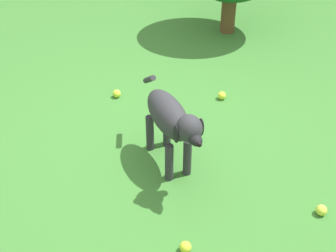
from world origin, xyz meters
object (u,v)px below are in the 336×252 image
object	(u,v)px
dog	(171,120)
tennis_ball_1	(185,247)
tennis_ball_3	(117,94)
tennis_ball_0	(321,210)
tennis_ball_2	(222,95)

from	to	relation	value
dog	tennis_ball_1	xyz separation A→B (m)	(-0.26, 0.66, -0.34)
tennis_ball_3	dog	bearing A→B (deg)	132.95
tennis_ball_1	tennis_ball_3	world-z (taller)	same
tennis_ball_1	dog	bearing A→B (deg)	-68.88
dog	tennis_ball_0	distance (m)	1.05
tennis_ball_0	tennis_ball_1	distance (m)	0.86
tennis_ball_0	tennis_ball_2	distance (m)	1.33
tennis_ball_0	tennis_ball_1	world-z (taller)	same
tennis_ball_0	tennis_ball_1	size ratio (longest dim) A/B	1.00
tennis_ball_0	tennis_ball_1	bearing A→B (deg)	33.11
tennis_ball_0	tennis_ball_2	world-z (taller)	same
dog	tennis_ball_1	world-z (taller)	dog
tennis_ball_0	tennis_ball_3	distance (m)	1.84
tennis_ball_0	tennis_ball_3	xyz separation A→B (m)	(1.62, -0.88, 0.00)
tennis_ball_1	tennis_ball_3	xyz separation A→B (m)	(0.90, -1.35, 0.00)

